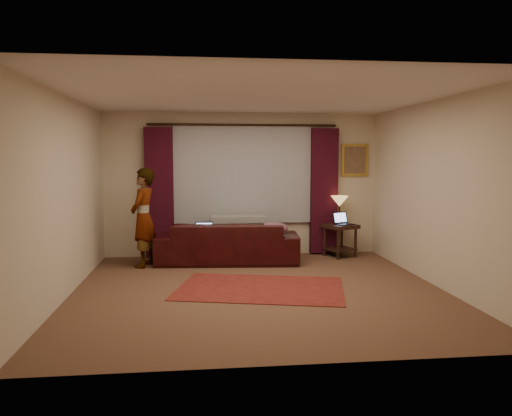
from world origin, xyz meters
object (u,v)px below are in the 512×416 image
at_px(tiffany_lamp, 339,210).
at_px(laptop_table, 344,219).
at_px(laptop_sofa, 204,230).
at_px(end_table, 340,240).
at_px(person, 143,218).
at_px(sofa, 228,234).

relative_size(tiffany_lamp, laptop_table, 1.52).
bearing_deg(laptop_table, tiffany_lamp, 88.68).
bearing_deg(laptop_sofa, laptop_table, 10.50).
height_order(end_table, person, person).
xyz_separation_m(sofa, laptop_sofa, (-0.40, -0.17, 0.11)).
bearing_deg(end_table, laptop_table, -45.44).
bearing_deg(end_table, laptop_sofa, -169.91).
height_order(sofa, person, person).
xyz_separation_m(sofa, laptop_table, (2.12, 0.21, 0.22)).
bearing_deg(tiffany_lamp, end_table, -89.36).
bearing_deg(laptop_table, sofa, 160.54).
bearing_deg(sofa, end_table, -167.99).
xyz_separation_m(end_table, tiffany_lamp, (-0.00, 0.07, 0.55)).
height_order(laptop_sofa, end_table, laptop_sofa).
relative_size(laptop_table, person, 0.21).
bearing_deg(sofa, person, 11.97).
bearing_deg(laptop_sofa, person, -177.66).
bearing_deg(laptop_table, laptop_sofa, 163.49).
distance_m(sofa, end_table, 2.08).
relative_size(laptop_sofa, end_table, 0.56).
relative_size(sofa, laptop_sofa, 7.25).
bearing_deg(end_table, tiffany_lamp, 90.64).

